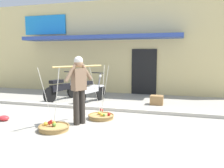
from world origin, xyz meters
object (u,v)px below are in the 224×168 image
Objects in this scene: fruit_basket_left_side at (54,127)px; fruit_basket_right_side at (101,116)px; fruit_vendor at (79,86)px; wooden_crate at (157,100)px; plastic_litter_bag at (4,118)px; motorcycle_second_in_row at (90,91)px; motorcycle_nearest_shop at (61,89)px.

fruit_basket_left_side and fruit_basket_right_side have the same top height.
fruit_vendor reaches higher than wooden_crate.
plastic_litter_bag is at bearing -171.81° from fruit_vendor.
fruit_basket_left_side is 3.19m from motorcycle_second_in_row.
fruit_basket_left_side is at bearing -119.96° from fruit_basket_right_side.
fruit_basket_left_side reaches higher than motorcycle_nearest_shop.
fruit_basket_right_side is 2.62m from wooden_crate.
fruit_basket_right_side is 5.19× the size of plastic_litter_bag.
fruit_vendor reaches higher than fruit_basket_right_side.
fruit_vendor is 2.67m from motorcycle_second_in_row.
fruit_basket_right_side is at bearing 60.04° from fruit_basket_left_side.
motorcycle_nearest_shop is at bearing 172.95° from motorcycle_second_in_row.
fruit_basket_left_side is at bearing -11.16° from plastic_litter_bag.
motorcycle_nearest_shop reaches higher than plastic_litter_bag.
fruit_vendor reaches higher than fruit_basket_left_side.
fruit_vendor is 1.17× the size of fruit_basket_left_side.
fruit_basket_right_side is (0.72, 1.25, -0.00)m from fruit_basket_left_side.
motorcycle_second_in_row is at bearing -7.05° from motorcycle_nearest_shop.
motorcycle_second_in_row is (-1.07, 1.89, 0.38)m from fruit_basket_right_side.
fruit_vendor is 3.36m from motorcycle_nearest_shop.
plastic_litter_bag is at bearing -115.24° from motorcycle_second_in_row.
wooden_crate is (3.60, 0.24, -0.29)m from motorcycle_nearest_shop.
fruit_vendor is 1.17× the size of fruit_basket_right_side.
fruit_basket_right_side is 3.30× the size of wooden_crate.
plastic_litter_bag is at bearing 168.84° from fruit_basket_left_side.
fruit_basket_right_side is (0.36, 0.63, -0.90)m from fruit_vendor.
fruit_basket_left_side is 4.06m from wooden_crate.
fruit_basket_left_side reaches higher than wooden_crate.
fruit_basket_left_side is at bearing -83.68° from motorcycle_second_in_row.
wooden_crate is at bearing 3.79° from motorcycle_nearest_shop.
motorcycle_nearest_shop reaches higher than wooden_crate.
motorcycle_second_in_row is at bearing 119.46° from fruit_basket_right_side.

